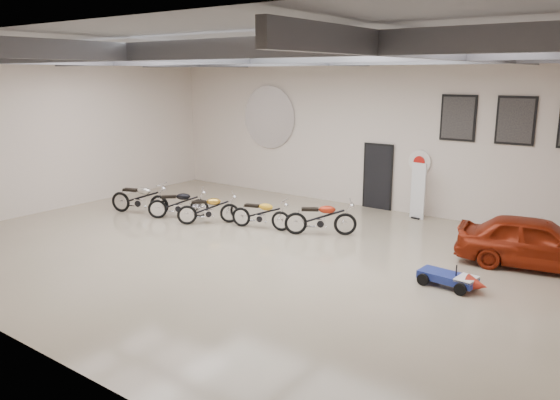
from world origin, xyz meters
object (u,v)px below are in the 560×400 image
Objects in this scene: go_kart at (453,276)px; motorcycle_silver at (139,198)px; motorcycle_black at (178,203)px; banner_stand at (418,190)px; motorcycle_red at (321,217)px; vintage_car at (537,242)px; motorcycle_gold at (208,208)px; motorcycle_yellow at (261,213)px.

motorcycle_silver is at bearing -176.28° from go_kart.
banner_stand is at bearing -3.72° from motorcycle_black.
motorcycle_red is 1.34× the size of go_kart.
banner_stand reaches higher than motorcycle_silver.
motorcycle_black reaches higher than go_kart.
motorcycle_black is 10.04m from vintage_car.
banner_stand is 7.38m from motorcycle_black.
motorcycle_gold reaches higher than go_kart.
motorcycle_red is (4.51, 1.06, 0.03)m from motorcycle_black.
motorcycle_red reaches higher than motorcycle_yellow.
motorcycle_red is 0.56× the size of vintage_car.
motorcycle_yellow is at bearing -29.09° from motorcycle_gold.
motorcycle_gold is at bearing -179.90° from go_kart.
motorcycle_gold is 0.51× the size of vintage_car.
go_kart is at bearing -43.36° from motorcycle_black.
motorcycle_black is 1.26× the size of go_kart.
motorcycle_yellow is 0.91× the size of motorcycle_red.
motorcycle_red is at bearing -103.34° from banner_stand.
motorcycle_silver reaches higher than go_kart.
motorcycle_red is at bearing 87.31° from vintage_car.
motorcycle_silver is 1.40× the size of go_kart.
go_kart is (2.83, -4.89, -0.63)m from banner_stand.
go_kart is at bearing -53.71° from motorcycle_red.
vintage_car is at bearing 70.25° from go_kart.
motorcycle_silver reaches higher than motorcycle_gold.
motorcycle_silver is at bearing 160.52° from motorcycle_red.
motorcycle_yellow is at bearing -119.46° from banner_stand.
motorcycle_yellow is 1.22× the size of go_kart.
motorcycle_silver is at bearing 90.28° from vintage_car.
banner_stand is at bearing 15.08° from motorcycle_silver.
motorcycle_silver is 11.48m from vintage_car.
motorcycle_silver is 1.44m from motorcycle_black.
vintage_car reaches higher than motorcycle_gold.
vintage_car is at bearing -29.37° from motorcycle_black.
motorcycle_yellow is at bearing 174.22° from go_kart.
motorcycle_red is 5.42m from vintage_car.
banner_stand is at bearing 33.04° from motorcycle_red.
banner_stand is at bearing 124.97° from go_kart.
motorcycle_silver reaches higher than motorcycle_red.
motorcycle_red is at bearing 164.15° from go_kart.
motorcycle_silver is at bearing 143.09° from motorcycle_gold.
motorcycle_black is at bearing -133.34° from banner_stand.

